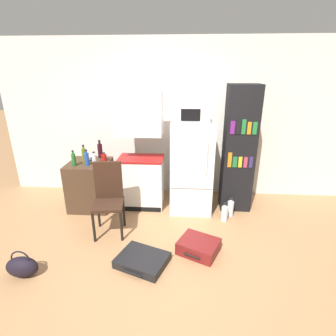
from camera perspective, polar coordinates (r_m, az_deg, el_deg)
name	(u,v)px	position (r m, az deg, el deg)	size (l,w,h in m)	color
ground_plane	(161,259)	(3.40, -1.49, -19.29)	(24.00, 24.00, 0.00)	#A3754C
wall_back	(182,120)	(4.67, 3.16, 10.32)	(6.40, 0.10, 2.70)	silver
side_table	(91,185)	(4.54, -16.47, -3.49)	(0.64, 0.64, 0.78)	#422D1E
kitchen_hutch	(141,157)	(4.24, -5.95, 2.44)	(0.72, 0.47, 1.88)	silver
refrigerator	(191,167)	(4.16, 5.13, 0.18)	(0.65, 0.61, 1.46)	white
microwave	(193,113)	(3.95, 5.52, 11.90)	(0.47, 0.44, 0.25)	silver
bookshelf	(239,150)	(4.27, 15.16, 3.78)	(0.48, 0.37, 1.99)	black
bottle_clear_short	(94,159)	(4.26, -15.75, 1.90)	(0.07, 0.07, 0.20)	silver
bottle_olive_oil	(84,155)	(4.35, -17.77, 2.61)	(0.07, 0.07, 0.30)	#566619
bottle_ketchup_red	(104,157)	(4.39, -13.77, 2.28)	(0.09, 0.09, 0.14)	#AD1914
bottle_green_tall	(74,159)	(4.28, -19.86, 1.78)	(0.07, 0.07, 0.25)	#1E6028
bottle_blue_soda	(87,159)	(4.24, -17.25, 1.95)	(0.07, 0.07, 0.25)	#1E47A3
bottle_wine_dark	(100,150)	(4.55, -14.58, 3.74)	(0.08, 0.08, 0.30)	black
bowl	(88,157)	(4.59, -17.06, 2.21)	(0.14, 0.14, 0.04)	silver
chair	(108,193)	(3.73, -12.84, -5.32)	(0.45, 0.45, 1.01)	black
suitcase_large_flat	(199,246)	(3.48, 6.67, -16.59)	(0.59, 0.55, 0.16)	maroon
suitcase_small_flat	(142,260)	(3.32, -5.61, -19.34)	(0.69, 0.61, 0.10)	black
handbag	(22,267)	(3.52, -29.18, -18.24)	(0.36, 0.20, 0.33)	black
water_bottle_front	(225,213)	(4.15, 12.20, -9.59)	(0.10, 0.10, 0.30)	silver
water_bottle_middle	(230,208)	(4.30, 13.43, -8.47)	(0.10, 0.10, 0.31)	silver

